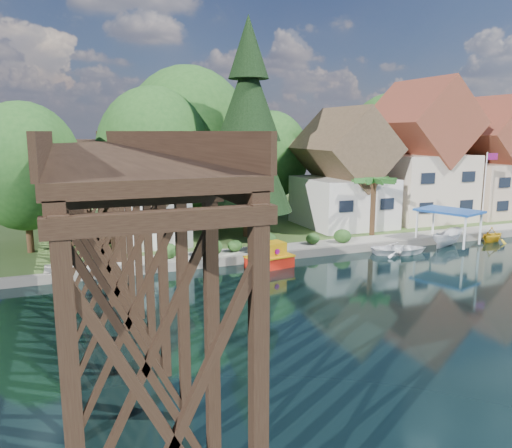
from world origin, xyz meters
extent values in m
plane|color=black|center=(0.00, 0.00, 0.00)|extent=(140.00, 140.00, 0.00)
cube|color=#345020|center=(0.00, 34.00, 0.25)|extent=(140.00, 52.00, 0.50)
cube|color=slate|center=(4.00, 8.00, 0.31)|extent=(60.00, 0.40, 0.62)
cube|color=gray|center=(6.00, 9.30, 0.53)|extent=(50.00, 2.60, 0.06)
cube|color=black|center=(-16.00, -16.00, 4.00)|extent=(4.00, 0.36, 8.00)
cube|color=black|center=(-16.00, -12.80, 4.00)|extent=(4.00, 0.36, 8.00)
cube|color=black|center=(-16.00, -9.60, 4.00)|extent=(4.00, 0.36, 8.00)
cube|color=black|center=(-16.00, -6.40, 4.00)|extent=(4.00, 0.36, 8.00)
cube|color=black|center=(-16.00, -3.20, 4.00)|extent=(4.00, 0.36, 8.00)
cube|color=black|center=(-16.00, 0.00, 4.00)|extent=(4.00, 0.36, 8.00)
cube|color=black|center=(-16.00, 3.20, 4.00)|extent=(4.00, 0.36, 8.00)
cube|color=black|center=(-16.00, 6.40, 4.00)|extent=(4.00, 0.36, 8.00)
cube|color=black|center=(-16.00, 9.60, 4.00)|extent=(4.00, 0.36, 8.00)
cube|color=black|center=(-16.00, 12.80, 4.00)|extent=(4.00, 0.36, 8.00)
cube|color=black|center=(-16.00, 16.00, 4.00)|extent=(4.00, 0.36, 8.00)
cube|color=black|center=(-16.00, 19.20, 4.00)|extent=(4.00, 0.36, 8.00)
cube|color=black|center=(-16.00, 22.40, 4.00)|extent=(4.00, 0.36, 8.00)
cube|color=black|center=(-16.00, 25.60, 4.00)|extent=(4.00, 0.36, 8.00)
cube|color=black|center=(-17.75, 6.00, 8.05)|extent=(0.35, 44.00, 0.35)
cube|color=black|center=(-14.25, 6.00, 8.05)|extent=(0.35, 44.00, 0.35)
cube|color=black|center=(-16.00, 6.00, 8.35)|extent=(4.00, 44.00, 0.30)
cube|color=black|center=(-18.00, 6.00, 8.90)|extent=(0.12, 44.00, 0.80)
cube|color=black|center=(-14.00, 6.00, 8.90)|extent=(0.12, 44.00, 0.80)
cube|color=silver|center=(7.00, 16.00, 2.75)|extent=(7.50, 8.00, 4.50)
cube|color=#4B3928|center=(7.00, 16.00, 7.70)|extent=(7.64, 8.64, 7.64)
cube|color=black|center=(4.90, 11.96, 2.98)|extent=(1.35, 0.08, 1.00)
cube|color=black|center=(9.10, 11.96, 2.98)|extent=(1.35, 0.08, 1.00)
cube|color=beige|center=(16.00, 16.50, 3.75)|extent=(8.50, 8.50, 6.50)
cube|color=brown|center=(16.00, 16.50, 10.06)|extent=(8.65, 9.18, 8.65)
cube|color=black|center=(13.62, 12.21, 4.08)|extent=(1.53, 0.08, 1.00)
cube|color=black|center=(18.38, 12.21, 4.08)|extent=(1.53, 0.08, 1.00)
cube|color=tan|center=(25.00, 16.00, 3.25)|extent=(8.00, 8.00, 5.50)
cube|color=brown|center=(25.00, 16.00, 8.88)|extent=(8.15, 8.64, 8.15)
cube|color=black|center=(22.76, 11.96, 3.53)|extent=(1.44, 0.08, 1.00)
cube|color=silver|center=(-11.00, 14.50, 2.25)|extent=(5.00, 5.00, 3.50)
cube|color=#4B3928|center=(-11.00, 14.50, 5.80)|extent=(5.09, 5.40, 5.09)
cube|color=black|center=(-12.40, 11.96, 2.43)|extent=(0.90, 0.08, 1.00)
cube|color=black|center=(-9.60, 11.96, 2.43)|extent=(0.90, 0.08, 1.00)
cylinder|color=#382314|center=(-10.00, 19.00, 2.75)|extent=(0.50, 0.50, 4.50)
ellipsoid|color=#1F4B1A|center=(-10.00, 19.00, 7.50)|extent=(4.40, 4.40, 5.06)
cylinder|color=#382314|center=(-6.00, 23.00, 2.98)|extent=(0.50, 0.50, 4.95)
ellipsoid|color=#1F4B1A|center=(-6.00, 23.00, 8.20)|extent=(5.00, 5.00, 5.75)
cylinder|color=#382314|center=(3.00, 24.00, 2.52)|extent=(0.50, 0.50, 4.05)
ellipsoid|color=#1F4B1A|center=(3.00, 24.00, 6.80)|extent=(4.00, 4.00, 4.60)
cylinder|color=#382314|center=(18.00, 24.00, 2.75)|extent=(0.50, 0.50, 4.50)
ellipsoid|color=#1F4B1A|center=(18.00, 24.00, 7.50)|extent=(4.60, 4.60, 5.29)
cylinder|color=#382314|center=(26.00, 20.00, 2.30)|extent=(0.50, 0.50, 3.60)
ellipsoid|color=#1F4B1A|center=(26.00, 20.00, 6.10)|extent=(3.80, 3.80, 4.37)
cylinder|color=#382314|center=(-20.00, 15.00, 2.52)|extent=(0.50, 0.50, 4.05)
ellipsoid|color=#1F4B1A|center=(-20.00, 15.00, 6.80)|extent=(4.00, 4.00, 4.60)
ellipsoid|color=#1F4518|center=(-8.00, 9.20, 1.27)|extent=(1.98, 1.98, 1.53)
ellipsoid|color=#1F4518|center=(-6.00, 9.50, 1.09)|extent=(1.54, 1.54, 1.19)
ellipsoid|color=#1F4518|center=(-4.00, 9.00, 1.35)|extent=(2.20, 2.20, 1.70)
ellipsoid|color=#1F4518|center=(-11.00, 9.40, 1.18)|extent=(1.76, 1.76, 1.36)
ellipsoid|color=#1F4518|center=(0.50, 9.60, 1.09)|extent=(1.54, 1.54, 1.19)
ellipsoid|color=#1F4518|center=(3.00, 9.30, 1.18)|extent=(1.76, 1.76, 1.36)
cylinder|color=#382314|center=(-3.00, 14.52, 2.15)|extent=(0.99, 0.99, 3.30)
cone|color=black|center=(-3.00, 14.52, 7.10)|extent=(7.26, 7.26, 8.80)
cone|color=black|center=(-3.00, 14.52, 12.05)|extent=(5.28, 5.28, 7.15)
cone|color=black|center=(-3.00, 14.52, 15.90)|extent=(3.30, 3.30, 4.95)
cylinder|color=#382314|center=(7.00, 11.09, 2.75)|extent=(0.45, 0.45, 4.50)
ellipsoid|color=#1D4818|center=(7.00, 11.09, 5.20)|extent=(4.58, 4.58, 1.02)
cylinder|color=white|center=(18.17, 10.02, 3.97)|extent=(0.10, 0.10, 6.94)
cube|color=#BA0D2A|center=(18.70, 9.90, 7.04)|extent=(0.98, 0.26, 0.59)
cube|color=red|center=(-4.57, 6.37, 0.36)|extent=(3.36, 2.19, 0.83)
cube|color=orange|center=(-4.57, 6.37, 0.81)|extent=(3.48, 2.31, 0.10)
cube|color=orange|center=(-4.36, 6.40, 1.24)|extent=(1.85, 1.52, 1.04)
cylinder|color=black|center=(-5.48, 6.20, 1.92)|extent=(0.46, 0.46, 0.73)
cylinder|color=#9E0C6F|center=(-4.25, 5.77, 1.24)|extent=(0.38, 0.15, 0.37)
cylinder|color=#9E0C6F|center=(-4.48, 7.04, 1.24)|extent=(0.38, 0.15, 0.37)
cylinder|color=#9E0C6F|center=(-3.55, 6.55, 1.24)|extent=(0.15, 0.38, 0.37)
imported|color=white|center=(6.34, 6.36, 0.45)|extent=(4.96, 4.09, 0.89)
imported|color=silver|center=(11.55, 7.06, 0.73)|extent=(4.05, 2.63, 1.46)
cube|color=#174396|center=(11.55, 7.06, 2.93)|extent=(4.63, 5.51, 0.18)
cylinder|color=white|center=(13.49, 5.58, 1.61)|extent=(0.18, 0.18, 2.64)
cylinder|color=white|center=(12.09, 9.44, 1.61)|extent=(0.18, 0.18, 2.64)
cylinder|color=white|center=(11.00, 4.68, 1.61)|extent=(0.18, 0.18, 2.64)
cylinder|color=white|center=(9.61, 8.54, 1.61)|extent=(0.18, 0.18, 2.64)
imported|color=gold|center=(16.25, 6.89, 0.71)|extent=(3.12, 2.82, 1.43)
camera|label=1|loc=(-17.63, -24.33, 9.30)|focal=35.00mm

